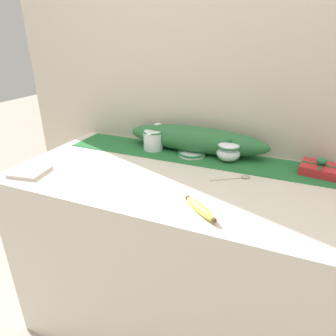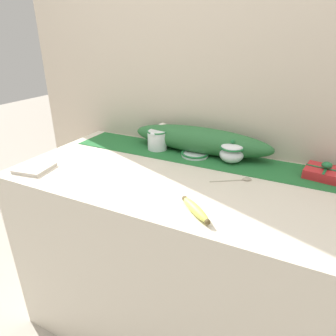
% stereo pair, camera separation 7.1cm
% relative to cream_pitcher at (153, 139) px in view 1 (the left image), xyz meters
% --- Properties ---
extents(ground_plane, '(12.00, 12.00, 0.00)m').
position_rel_cream_pitcher_xyz_m(ground_plane, '(0.22, -0.24, -0.97)').
color(ground_plane, '#B2A899').
extents(countertop, '(1.44, 0.74, 0.91)m').
position_rel_cream_pitcher_xyz_m(countertop, '(0.22, -0.24, -0.51)').
color(countertop, beige).
rests_on(countertop, ground_plane).
extents(back_wall, '(2.24, 0.04, 2.40)m').
position_rel_cream_pitcher_xyz_m(back_wall, '(0.22, 0.15, 0.23)').
color(back_wall, beige).
rests_on(back_wall, ground_plane).
extents(table_runner, '(1.33, 0.24, 0.00)m').
position_rel_cream_pitcher_xyz_m(table_runner, '(0.22, -0.00, -0.06)').
color(table_runner, '#236B33').
rests_on(table_runner, countertop).
extents(cream_pitcher, '(0.11, 0.13, 0.11)m').
position_rel_cream_pitcher_xyz_m(cream_pitcher, '(0.00, 0.00, 0.00)').
color(cream_pitcher, white).
rests_on(cream_pitcher, countertop).
extents(sugar_bowl, '(0.12, 0.12, 0.11)m').
position_rel_cream_pitcher_xyz_m(sugar_bowl, '(0.40, -0.00, -0.01)').
color(sugar_bowl, white).
rests_on(sugar_bowl, countertop).
extents(small_dish, '(0.14, 0.14, 0.02)m').
position_rel_cream_pitcher_xyz_m(small_dish, '(0.22, -0.01, -0.05)').
color(small_dish, white).
rests_on(small_dish, countertop).
extents(banana, '(0.16, 0.14, 0.03)m').
position_rel_cream_pitcher_xyz_m(banana, '(0.42, -0.50, -0.04)').
color(banana, '#CCD156').
rests_on(banana, countertop).
extents(spoon, '(0.16, 0.11, 0.01)m').
position_rel_cream_pitcher_xyz_m(spoon, '(0.51, -0.17, -0.05)').
color(spoon, '#A89E89').
rests_on(spoon, countertop).
extents(napkin_stack, '(0.16, 0.16, 0.02)m').
position_rel_cream_pitcher_xyz_m(napkin_stack, '(-0.38, -0.48, -0.05)').
color(napkin_stack, silver).
rests_on(napkin_stack, countertop).
extents(gift_box, '(0.18, 0.16, 0.07)m').
position_rel_cream_pitcher_xyz_m(gift_box, '(0.81, 0.01, -0.03)').
color(gift_box, red).
rests_on(gift_box, countertop).
extents(poinsettia_garland, '(0.75, 0.15, 0.13)m').
position_rel_cream_pitcher_xyz_m(poinsettia_garland, '(0.22, 0.05, 0.01)').
color(poinsettia_garland, '#2D6B38').
rests_on(poinsettia_garland, countertop).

